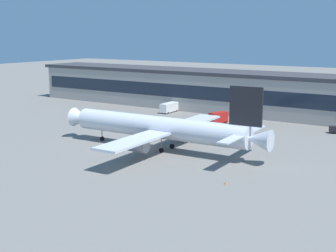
{
  "coord_description": "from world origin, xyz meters",
  "views": [
    {
      "loc": [
        65.51,
        -89.06,
        27.16
      ],
      "look_at": [
        3.49,
        4.41,
        5.0
      ],
      "focal_mm": 50.19,
      "sensor_mm": 36.0,
      "label": 1
    }
  ],
  "objects_px": {
    "traffic_cone_0": "(225,183)",
    "fuel_truck": "(169,107)",
    "airliner": "(162,128)",
    "stair_truck": "(219,117)"
  },
  "relations": [
    {
      "from": "fuel_truck",
      "to": "airliner",
      "type": "bearing_deg",
      "value": -58.29
    },
    {
      "from": "fuel_truck",
      "to": "traffic_cone_0",
      "type": "relative_size",
      "value": 14.78
    },
    {
      "from": "traffic_cone_0",
      "to": "fuel_truck",
      "type": "bearing_deg",
      "value": 130.91
    },
    {
      "from": "airliner",
      "to": "stair_truck",
      "type": "relative_size",
      "value": 8.43
    },
    {
      "from": "airliner",
      "to": "stair_truck",
      "type": "height_order",
      "value": "airliner"
    },
    {
      "from": "airliner",
      "to": "stair_truck",
      "type": "distance_m",
      "value": 37.21
    },
    {
      "from": "fuel_truck",
      "to": "stair_truck",
      "type": "height_order",
      "value": "stair_truck"
    },
    {
      "from": "stair_truck",
      "to": "traffic_cone_0",
      "type": "xyz_separation_m",
      "value": [
        28.45,
        -51.85,
        -1.69
      ]
    },
    {
      "from": "fuel_truck",
      "to": "stair_truck",
      "type": "distance_m",
      "value": 25.6
    },
    {
      "from": "fuel_truck",
      "to": "stair_truck",
      "type": "xyz_separation_m",
      "value": [
        24.06,
        -8.74,
        0.1
      ]
    }
  ]
}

